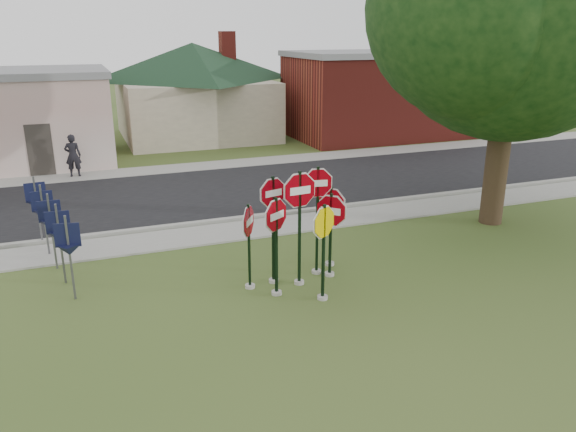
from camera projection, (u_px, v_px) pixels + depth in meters
name	position (u px, v px, depth m)	size (l,w,h in m)	color
ground	(320.00, 310.00, 12.28)	(120.00, 120.00, 0.00)	#3B541F
sidewalk_near	(247.00, 230.00, 17.14)	(60.00, 1.60, 0.06)	gray
road	(212.00, 192.00, 21.14)	(60.00, 7.00, 0.04)	black
sidewalk_far	(189.00, 168.00, 24.95)	(60.00, 1.60, 0.06)	gray
curb	(238.00, 219.00, 18.02)	(60.00, 0.20, 0.14)	gray
stop_sign_center	(300.00, 210.00, 12.98)	(1.13, 0.24, 2.91)	#A39F98
stop_sign_yellow	(324.00, 241.00, 12.34)	(0.89, 0.50, 2.35)	#A39F98
stop_sign_left	(276.00, 234.00, 12.55)	(0.88, 0.58, 2.45)	#A39F98
stop_sign_right	(331.00, 224.00, 13.60)	(0.77, 0.78, 2.24)	#A39F98
stop_sign_back_right	(317.00, 206.00, 13.61)	(0.99, 0.24, 2.85)	#A39F98
stop_sign_back_left	(273.00, 216.00, 13.11)	(0.94, 0.28, 2.74)	#A39F98
stop_sign_far_right	(331.00, 216.00, 14.22)	(0.64, 0.89, 2.23)	#A39F98
stop_sign_far_left	(249.00, 236.00, 12.94)	(0.58, 0.85, 2.18)	#A39F98
route_sign_row	(51.00, 224.00, 14.05)	(1.43, 4.63, 2.00)	#59595E
building_house	(193.00, 72.00, 31.32)	(11.60, 11.60, 6.20)	beige
building_brick	(381.00, 94.00, 32.00)	(10.20, 6.20, 4.75)	maroon
bg_tree_right	(451.00, 34.00, 41.05)	(5.60, 5.60, 8.40)	black
pedestrian	(73.00, 155.00, 23.08)	(0.64, 0.42, 1.76)	black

